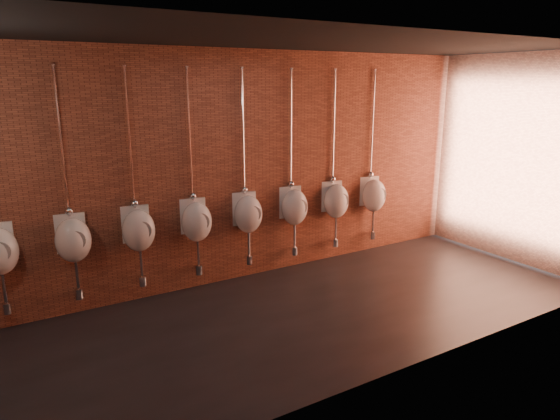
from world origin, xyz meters
The scene contains 9 objects.
ground centered at (0.00, 0.00, 0.00)m, with size 8.50×8.50×0.00m, color black.
room_shell centered at (0.00, 0.00, 2.01)m, with size 8.54×3.04×3.22m.
urinal_1 centered at (-2.03, 1.36, 0.99)m, with size 0.47×0.42×2.72m.
urinal_2 centered at (-1.26, 1.36, 0.99)m, with size 0.47×0.42×2.72m.
urinal_3 centered at (-0.49, 1.36, 0.99)m, with size 0.47×0.42×2.72m.
urinal_4 centered at (0.27, 1.36, 0.99)m, with size 0.47×0.42×2.72m.
urinal_5 centered at (1.04, 1.36, 0.99)m, with size 0.47×0.42×2.72m.
urinal_6 centered at (1.81, 1.36, 0.99)m, with size 0.47×0.42×2.72m.
urinal_7 centered at (2.57, 1.36, 0.99)m, with size 0.47×0.42×2.72m.
Camera 1 is at (-2.80, -4.66, 2.77)m, focal length 32.00 mm.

